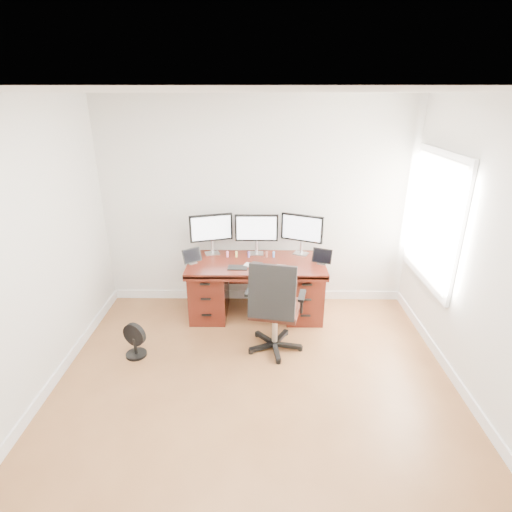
{
  "coord_description": "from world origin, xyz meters",
  "views": [
    {
      "loc": [
        0.05,
        -2.77,
        2.69
      ],
      "look_at": [
        0.0,
        1.5,
        0.95
      ],
      "focal_mm": 28.0,
      "sensor_mm": 36.0,
      "label": 1
    }
  ],
  "objects_px": {
    "office_chair": "(274,322)",
    "floor_fan": "(135,341)",
    "monitor_center": "(256,229)",
    "keyboard": "(254,266)",
    "desk": "(256,286)"
  },
  "relations": [
    {
      "from": "office_chair",
      "to": "floor_fan",
      "type": "xyz_separation_m",
      "value": [
        -1.52,
        -0.12,
        -0.18
      ]
    },
    {
      "from": "monitor_center",
      "to": "keyboard",
      "type": "height_order",
      "value": "monitor_center"
    },
    {
      "from": "office_chair",
      "to": "floor_fan",
      "type": "height_order",
      "value": "office_chair"
    },
    {
      "from": "floor_fan",
      "to": "monitor_center",
      "type": "bearing_deg",
      "value": 64.05
    },
    {
      "from": "desk",
      "to": "keyboard",
      "type": "height_order",
      "value": "keyboard"
    },
    {
      "from": "floor_fan",
      "to": "keyboard",
      "type": "height_order",
      "value": "keyboard"
    },
    {
      "from": "desk",
      "to": "floor_fan",
      "type": "xyz_separation_m",
      "value": [
        -1.32,
        -0.93,
        -0.21
      ]
    },
    {
      "from": "desk",
      "to": "monitor_center",
      "type": "relative_size",
      "value": 3.09
    },
    {
      "from": "floor_fan",
      "to": "monitor_center",
      "type": "xyz_separation_m",
      "value": [
        1.32,
        1.17,
        0.9
      ]
    },
    {
      "from": "floor_fan",
      "to": "keyboard",
      "type": "distance_m",
      "value": 1.61
    },
    {
      "from": "floor_fan",
      "to": "monitor_center",
      "type": "distance_m",
      "value": 1.98
    },
    {
      "from": "monitor_center",
      "to": "office_chair",
      "type": "bearing_deg",
      "value": -79.33
    },
    {
      "from": "floor_fan",
      "to": "monitor_center",
      "type": "relative_size",
      "value": 0.71
    },
    {
      "from": "keyboard",
      "to": "monitor_center",
      "type": "bearing_deg",
      "value": 107.24
    },
    {
      "from": "desk",
      "to": "monitor_center",
      "type": "distance_m",
      "value": 0.72
    }
  ]
}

